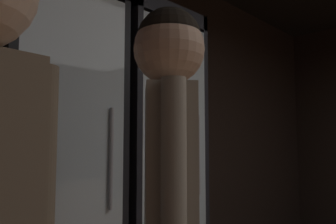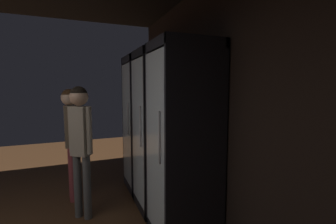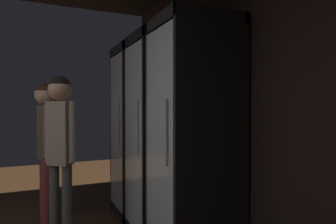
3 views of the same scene
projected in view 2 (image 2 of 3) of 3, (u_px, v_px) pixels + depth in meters
name	position (u px, v px, depth m)	size (l,w,h in m)	color
wall_back	(259.00, 114.00, 1.97)	(6.00, 0.06, 2.80)	black
cooler_far_left	(149.00, 124.00, 3.75)	(0.63, 0.68, 2.10)	black
cooler_left	(165.00, 132.00, 3.13)	(0.63, 0.68, 2.10)	black
cooler_center	(187.00, 143.00, 2.50)	(0.63, 0.68, 2.10)	black
shopper_near	(70.00, 131.00, 3.30)	(0.31, 0.21, 1.60)	brown
shopper_far	(80.00, 134.00, 2.81)	(0.24, 0.26, 1.64)	#4C4C4C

